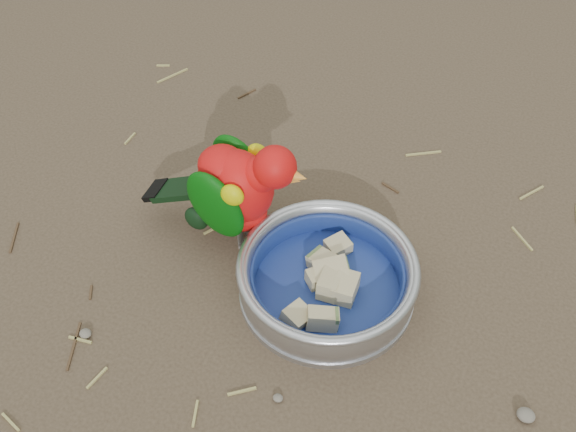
% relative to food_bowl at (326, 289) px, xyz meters
% --- Properties ---
extents(ground, '(60.00, 60.00, 0.00)m').
position_rel_food_bowl_xyz_m(ground, '(-0.04, -0.02, -0.01)').
color(ground, '#4D3D2E').
extents(food_bowl, '(0.24, 0.24, 0.02)m').
position_rel_food_bowl_xyz_m(food_bowl, '(0.00, 0.00, 0.00)').
color(food_bowl, '#B2B2BA').
rests_on(food_bowl, ground).
extents(bowl_wall, '(0.24, 0.24, 0.04)m').
position_rel_food_bowl_xyz_m(bowl_wall, '(0.00, 0.00, 0.03)').
color(bowl_wall, '#B2B2BA').
rests_on(bowl_wall, food_bowl).
extents(fruit_wedges, '(0.14, 0.14, 0.03)m').
position_rel_food_bowl_xyz_m(fruit_wedges, '(-0.00, 0.00, 0.02)').
color(fruit_wedges, '#C5B686').
rests_on(fruit_wedges, food_bowl).
extents(lory_parrot, '(0.23, 0.12, 0.18)m').
position_rel_food_bowl_xyz_m(lory_parrot, '(-0.15, 0.04, 0.08)').
color(lory_parrot, red).
rests_on(lory_parrot, ground).
extents(ground_debris, '(0.90, 0.80, 0.01)m').
position_rel_food_bowl_xyz_m(ground_debris, '(-0.05, 0.04, -0.01)').
color(ground_debris, tan).
rests_on(ground_debris, ground).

